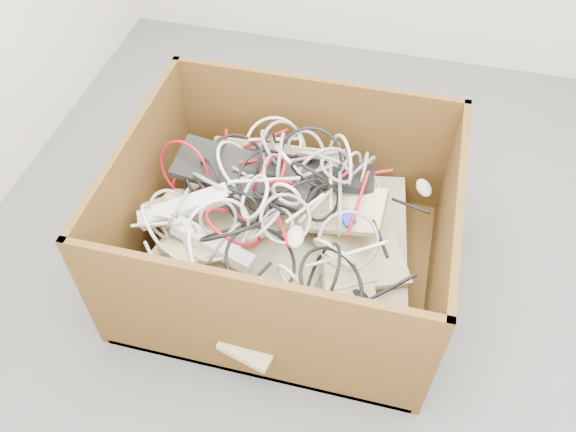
% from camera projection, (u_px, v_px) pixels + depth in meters
% --- Properties ---
extents(ground, '(3.00, 3.00, 0.00)m').
position_uv_depth(ground, '(341.00, 264.00, 2.37)').
color(ground, '#575759').
rests_on(ground, ground).
extents(cardboard_box, '(1.13, 0.94, 0.59)m').
position_uv_depth(cardboard_box, '(283.00, 245.00, 2.24)').
color(cardboard_box, '#402C10').
rests_on(cardboard_box, ground).
extents(keyboard_pile, '(1.04, 0.90, 0.30)m').
position_uv_depth(keyboard_pile, '(278.00, 217.00, 2.16)').
color(keyboard_pile, '#C6BF8C').
rests_on(keyboard_pile, cardboard_box).
extents(mice_scatter, '(0.99, 0.69, 0.21)m').
position_uv_depth(mice_scatter, '(289.00, 212.00, 2.11)').
color(mice_scatter, '#BDB098').
rests_on(mice_scatter, keyboard_pile).
extents(power_strip_left, '(0.32, 0.20, 0.14)m').
position_uv_depth(power_strip_left, '(184.00, 207.00, 2.07)').
color(power_strip_left, silver).
rests_on(power_strip_left, keyboard_pile).
extents(power_strip_right, '(0.31, 0.13, 0.10)m').
position_uv_depth(power_strip_right, '(212.00, 244.00, 2.03)').
color(power_strip_right, silver).
rests_on(power_strip_right, keyboard_pile).
extents(vga_plug, '(0.06, 0.06, 0.03)m').
position_uv_depth(vga_plug, '(348.00, 220.00, 2.05)').
color(vga_plug, '#0D27CD').
rests_on(vga_plug, keyboard_pile).
extents(cable_tangle, '(1.05, 0.86, 0.41)m').
position_uv_depth(cable_tangle, '(267.00, 196.00, 2.07)').
color(cable_tangle, black).
rests_on(cable_tangle, keyboard_pile).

